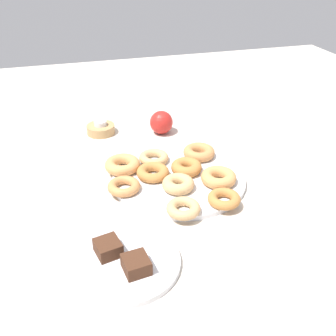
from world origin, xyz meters
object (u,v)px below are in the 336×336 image
object	(u,v)px
donut_1	(153,172)
donut_3	(154,158)
donut_5	(124,186)
candle_holder	(101,129)
donut_2	(199,152)
donut_4	(219,177)
brownie_near	(136,264)
donut_8	(224,199)
apple	(161,122)
donut_7	(186,167)
donut_0	(183,208)
brownie_far	(108,248)
tealight	(100,123)
donut_6	(178,184)
donut_9	(123,165)
cake_plate	(125,262)
donut_plate	(179,178)

from	to	relation	value
donut_1	donut_3	xyz separation A→B (m)	(0.08, -0.02, -0.00)
donut_5	candle_holder	world-z (taller)	donut_5
donut_2	donut_4	size ratio (longest dim) A/B	0.99
donut_5	brownie_near	distance (m)	0.27
donut_8	apple	xyz separation A→B (m)	(0.44, 0.04, 0.01)
donut_4	candle_holder	bearing A→B (deg)	31.77
donut_2	donut_7	size ratio (longest dim) A/B	1.09
brownie_near	donut_1	bearing A→B (deg)	-19.56
donut_0	donut_7	xyz separation A→B (m)	(0.17, -0.06, 0.00)
brownie_near	candle_holder	xyz separation A→B (m)	(0.64, -0.02, -0.01)
brownie_near	apple	world-z (taller)	apple
donut_1	donut_3	size ratio (longest dim) A/B	1.03
brownie_far	candle_holder	xyz separation A→B (m)	(0.58, -0.06, -0.01)
donut_0	tealight	bearing A→B (deg)	13.85
donut_6	donut_3	bearing A→B (deg)	9.17
donut_2	donut_6	distance (m)	0.18
donut_7	candle_holder	xyz separation A→B (m)	(0.33, 0.19, -0.01)
donut_6	tealight	bearing A→B (deg)	19.21
donut_2	donut_4	bearing A→B (deg)	-179.10
donut_4	donut_7	bearing A→B (deg)	41.46
donut_4	donut_2	bearing A→B (deg)	0.90
donut_2	donut_9	xyz separation A→B (m)	(-0.01, 0.22, 0.00)
donut_7	tealight	bearing A→B (deg)	29.35
donut_2	cake_plate	xyz separation A→B (m)	(-0.35, 0.28, -0.02)
donut_7	donut_9	size ratio (longest dim) A/B	0.86
donut_3	donut_6	size ratio (longest dim) A/B	1.03
donut_5	donut_4	bearing A→B (deg)	-97.39
donut_5	apple	world-z (taller)	apple
donut_1	tealight	distance (m)	0.34
donut_5	donut_8	distance (m)	0.25
donut_4	brownie_near	xyz separation A→B (m)	(-0.24, 0.27, -0.00)
donut_plate	donut_6	size ratio (longest dim) A/B	4.34
donut_3	donut_4	size ratio (longest dim) A/B	0.91
donut_7	donut_2	bearing A→B (deg)	-41.19
donut_1	donut_5	distance (m)	0.09
donut_5	tealight	bearing A→B (deg)	1.32
donut_3	donut_0	bearing A→B (deg)	-178.35
donut_3	donut_9	distance (m)	0.09
brownie_far	apple	distance (m)	0.59
candle_holder	tealight	bearing A→B (deg)	0.00
donut_2	donut_7	world-z (taller)	same
donut_6	cake_plate	bearing A→B (deg)	139.93
donut_plate	donut_8	distance (m)	0.16
donut_2	brownie_near	size ratio (longest dim) A/B	1.78
donut_plate	tealight	distance (m)	0.38
donut_plate	donut_3	xyz separation A→B (m)	(0.09, 0.04, 0.02)
donut_6	brownie_far	size ratio (longest dim) A/B	1.60
cake_plate	candle_holder	size ratio (longest dim) A/B	2.44
donut_2	tealight	world-z (taller)	tealight
donut_plate	donut_7	xyz separation A→B (m)	(0.02, -0.03, 0.02)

